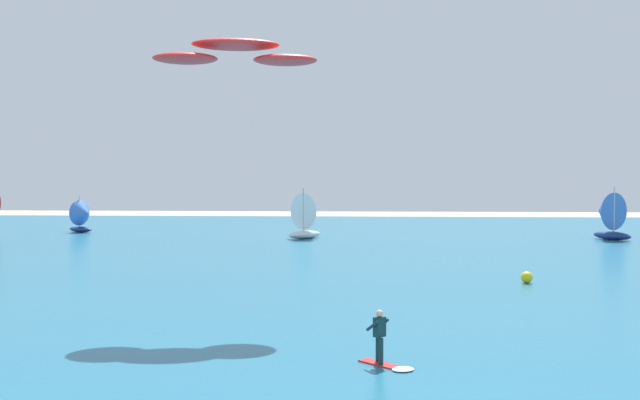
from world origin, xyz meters
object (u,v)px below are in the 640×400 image
object	(u,v)px
sailboat_anchored_offshore	(83,216)
sailboat_mid_right	(607,215)
marker_buoy	(527,277)
kitesurfer	(384,346)
kite	(236,53)
sailboat_mid_left	(309,215)

from	to	relation	value
sailboat_anchored_offshore	sailboat_mid_right	distance (m)	48.81
sailboat_anchored_offshore	marker_buoy	world-z (taller)	sailboat_anchored_offshore
kitesurfer	marker_buoy	bearing A→B (deg)	66.56
kite	sailboat_mid_left	world-z (taller)	kite
kite	marker_buoy	world-z (taller)	kite
sailboat_mid_right	sailboat_mid_left	bearing A→B (deg)	-179.02
kite	sailboat_anchored_offshore	size ratio (longest dim) A/B	1.97
kite	sailboat_anchored_offshore	world-z (taller)	kite
kitesurfer	sailboat_anchored_offshore	world-z (taller)	sailboat_anchored_offshore
sailboat_anchored_offshore	sailboat_mid_right	bearing A→B (deg)	-5.86
kitesurfer	kite	distance (m)	14.42
sailboat_anchored_offshore	marker_buoy	distance (m)	48.83
sailboat_anchored_offshore	sailboat_mid_right	xyz separation A→B (m)	(48.55, -4.98, 0.49)
sailboat_anchored_offshore	marker_buoy	bearing A→B (deg)	-42.31
kitesurfer	sailboat_mid_right	size ratio (longest dim) A/B	0.39
sailboat_mid_left	sailboat_anchored_offshore	distance (m)	23.14
kite	sailboat_anchored_offshore	distance (m)	48.86
kitesurfer	marker_buoy	xyz separation A→B (m)	(7.83, 18.06, -0.29)
sailboat_mid_left	sailboat_mid_right	distance (m)	26.07
kite	sailboat_mid_left	xyz separation A→B (m)	(0.15, 37.06, -8.64)
kite	sailboat_anchored_offshore	bearing A→B (deg)	117.73
sailboat_mid_right	sailboat_anchored_offshore	bearing A→B (deg)	174.14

